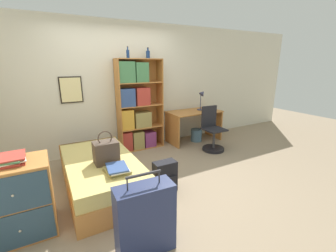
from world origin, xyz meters
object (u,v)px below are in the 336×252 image
bottle_brown (148,54)px  dresser (19,199)px  backpack (165,177)px  book_stack_on_bed (117,169)px  desk_lamp (202,96)px  magazine_pile_on_dresser (11,159)px  desk (194,120)px  bed (101,173)px  desk_chair (212,136)px  handbag (106,152)px  suitcase (145,219)px  bookcase (136,108)px  waste_bin (196,135)px  bottle_green (128,54)px

bottle_brown → dresser: bearing=-142.2°
bottle_brown → backpack: (-0.59, -1.82, -1.74)m
book_stack_on_bed → desk_lamp: (2.56, 1.66, 0.53)m
magazine_pile_on_dresser → desk_lamp: 3.96m
desk → book_stack_on_bed: bearing=-145.1°
backpack → dresser: bearing=179.7°
bed → desk: bearing=24.2°
desk → desk_chair: (0.00, -0.67, -0.20)m
handbag → magazine_pile_on_dresser: size_ratio=1.26×
bed → backpack: 0.94m
suitcase → bookcase: size_ratio=0.45×
dresser → bed: bearing=28.5°
dresser → backpack: (1.74, -0.01, -0.19)m
bookcase → waste_bin: bookcase is taller
desk_lamp → bottle_green: bearing=177.0°
book_stack_on_bed → magazine_pile_on_dresser: magazine_pile_on_dresser is taller
bed → bottle_green: size_ratio=8.38×
waste_bin → desk: bearing=118.2°
desk → suitcase: bearing=-133.1°
bed → waste_bin: 2.66m
desk_chair → backpack: desk_chair is taller
bed → waste_bin: bearing=22.6°
book_stack_on_bed → desk_chair: size_ratio=0.39×
bottle_brown → desk: bearing=-10.6°
dresser → desk: 3.74m
bottle_brown → bottle_green: bearing=-171.2°
bottle_green → backpack: bottle_green is taller
bed → magazine_pile_on_dresser: magazine_pile_on_dresser is taller
book_stack_on_bed → bottle_green: (0.82, 1.75, 1.46)m
waste_bin → desk_chair: bearing=-93.0°
waste_bin → backpack: bearing=-137.1°
book_stack_on_bed → desk_chair: desk_chair is taller
bottle_brown → backpack: size_ratio=0.47×
bed → desk: 2.67m
bed → suitcase: bearing=-85.7°
bottle_brown → desk_lamp: 1.59m
handbag → bottle_green: 2.12m
bookcase → desk_lamp: size_ratio=3.90×
suitcase → desk_lamp: (2.55, 2.51, 0.69)m
handbag → desk_lamp: desk_lamp is taller
bookcase → desk: 1.43m
handbag → suitcase: bearing=-87.5°
backpack → book_stack_on_bed: bearing=179.9°
magazine_pile_on_dresser → bottle_green: (1.88, 1.71, 1.10)m
bookcase → backpack: bearing=-98.7°
bed → desk_chair: size_ratio=1.97×
bookcase → bottle_green: 1.08m
book_stack_on_bed → bottle_green: bottle_green is taller
bed → backpack: size_ratio=4.00×
book_stack_on_bed → dresser: (-1.06, 0.01, -0.10)m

